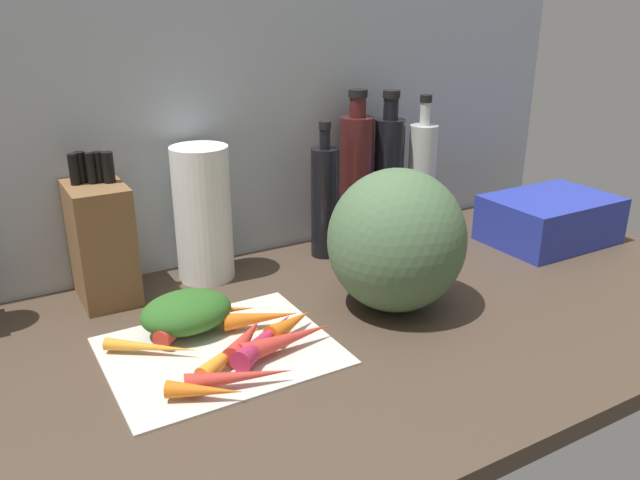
% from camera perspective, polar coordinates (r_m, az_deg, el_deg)
% --- Properties ---
extents(ground_plane, '(1.70, 0.80, 0.03)m').
position_cam_1_polar(ground_plane, '(1.11, 0.96, -8.19)').
color(ground_plane, '#47382B').
extents(wall_back, '(1.70, 0.03, 0.60)m').
position_cam_1_polar(wall_back, '(1.33, -7.69, 11.02)').
color(wall_back, '#ADB7C1').
rests_on(wall_back, ground_plane).
extents(cutting_board, '(0.35, 0.29, 0.01)m').
position_cam_1_polar(cutting_board, '(1.03, -9.01, -9.74)').
color(cutting_board, beige).
rests_on(cutting_board, ground_plane).
extents(carrot_0, '(0.13, 0.07, 0.02)m').
position_cam_1_polar(carrot_0, '(1.11, -9.18, -6.30)').
color(carrot_0, orange).
rests_on(carrot_0, cutting_board).
extents(carrot_1, '(0.13, 0.06, 0.03)m').
position_cam_1_polar(carrot_1, '(1.07, -5.28, -6.98)').
color(carrot_1, orange).
rests_on(carrot_1, cutting_board).
extents(carrot_2, '(0.14, 0.12, 0.03)m').
position_cam_1_polar(carrot_2, '(1.09, -11.81, -7.00)').
color(carrot_2, red).
rests_on(carrot_2, cutting_board).
extents(carrot_3, '(0.17, 0.05, 0.03)m').
position_cam_1_polar(carrot_3, '(1.00, -2.91, -8.90)').
color(carrot_3, red).
rests_on(carrot_3, cutting_board).
extents(carrot_4, '(0.15, 0.11, 0.03)m').
position_cam_1_polar(carrot_4, '(0.99, -7.88, -9.79)').
color(carrot_4, orange).
rests_on(carrot_4, cutting_board).
extents(carrot_5, '(0.11, 0.11, 0.03)m').
position_cam_1_polar(carrot_5, '(1.01, -6.69, -8.80)').
color(carrot_5, red).
rests_on(carrot_5, cutting_board).
extents(carrot_6, '(0.16, 0.07, 0.03)m').
position_cam_1_polar(carrot_6, '(0.93, -7.22, -12.11)').
color(carrot_6, red).
rests_on(carrot_6, cutting_board).
extents(carrot_7, '(0.15, 0.12, 0.04)m').
position_cam_1_polar(carrot_7, '(1.01, -4.82, -8.73)').
color(carrot_7, '#B2264C').
rests_on(carrot_7, cutting_board).
extents(carrot_8, '(0.10, 0.08, 0.03)m').
position_cam_1_polar(carrot_8, '(0.91, -10.34, -13.20)').
color(carrot_8, orange).
rests_on(carrot_8, cutting_board).
extents(carrot_9, '(0.13, 0.11, 0.02)m').
position_cam_1_polar(carrot_9, '(1.03, -14.95, -9.30)').
color(carrot_9, orange).
rests_on(carrot_9, cutting_board).
extents(carrot_10, '(0.11, 0.07, 0.03)m').
position_cam_1_polar(carrot_10, '(1.05, -2.66, -7.51)').
color(carrot_10, orange).
rests_on(carrot_10, cutting_board).
extents(carrot_greens_pile, '(0.15, 0.12, 0.06)m').
position_cam_1_polar(carrot_greens_pile, '(1.07, -11.94, -6.35)').
color(carrot_greens_pile, '#2D6023').
rests_on(carrot_greens_pile, cutting_board).
extents(winter_squash, '(0.25, 0.24, 0.25)m').
position_cam_1_polar(winter_squash, '(1.12, 6.88, -0.02)').
color(winter_squash, '#4C6B47').
rests_on(winter_squash, ground_plane).
extents(knife_block, '(0.10, 0.16, 0.27)m').
position_cam_1_polar(knife_block, '(1.22, -19.19, 0.05)').
color(knife_block, brown).
rests_on(knife_block, ground_plane).
extents(paper_towel_roll, '(0.11, 0.11, 0.27)m').
position_cam_1_polar(paper_towel_roll, '(1.25, -10.49, 2.33)').
color(paper_towel_roll, white).
rests_on(paper_towel_roll, ground_plane).
extents(bottle_0, '(0.06, 0.06, 0.29)m').
position_cam_1_polar(bottle_0, '(1.35, 0.42, 3.55)').
color(bottle_0, black).
rests_on(bottle_0, ground_plane).
extents(bottle_1, '(0.07, 0.07, 0.35)m').
position_cam_1_polar(bottle_1, '(1.41, 3.28, 5.59)').
color(bottle_1, '#471919').
rests_on(bottle_1, ground_plane).
extents(bottle_2, '(0.07, 0.07, 0.34)m').
position_cam_1_polar(bottle_2, '(1.44, 6.16, 5.69)').
color(bottle_2, black).
rests_on(bottle_2, ground_plane).
extents(bottle_3, '(0.06, 0.06, 0.33)m').
position_cam_1_polar(bottle_3, '(1.47, 9.11, 5.36)').
color(bottle_3, silver).
rests_on(bottle_3, ground_plane).
extents(dish_rack, '(0.28, 0.20, 0.11)m').
position_cam_1_polar(dish_rack, '(1.54, 19.98, 1.78)').
color(dish_rack, '#2838AD').
rests_on(dish_rack, ground_plane).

